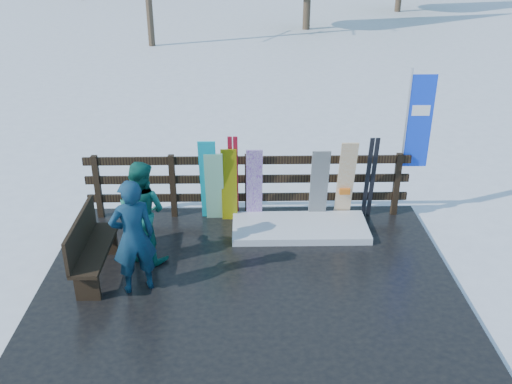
{
  "coord_description": "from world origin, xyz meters",
  "views": [
    {
      "loc": [
        -0.03,
        -6.79,
        4.8
      ],
      "look_at": [
        0.12,
        1.0,
        1.1
      ],
      "focal_mm": 40.0,
      "sensor_mm": 36.0,
      "label": 1
    }
  ],
  "objects_px": {
    "rental_flag": "(416,127)",
    "snowboard_4": "(319,185)",
    "person_back": "(142,211)",
    "snowboard_5": "(346,181)",
    "snowboard_1": "(214,187)",
    "snowboard_0": "(208,181)",
    "person_front": "(133,237)",
    "bench": "(90,245)",
    "snowboard_3": "(254,185)",
    "snowboard_2": "(229,185)"
  },
  "relations": [
    {
      "from": "snowboard_4",
      "to": "rental_flag",
      "type": "xyz_separation_m",
      "value": [
        1.61,
        0.27,
        0.94
      ]
    },
    {
      "from": "bench",
      "to": "person_front",
      "type": "bearing_deg",
      "value": -25.88
    },
    {
      "from": "snowboard_1",
      "to": "snowboard_3",
      "type": "height_order",
      "value": "snowboard_3"
    },
    {
      "from": "person_back",
      "to": "snowboard_5",
      "type": "bearing_deg",
      "value": -134.81
    },
    {
      "from": "snowboard_0",
      "to": "snowboard_5",
      "type": "distance_m",
      "value": 2.32
    },
    {
      "from": "snowboard_3",
      "to": "snowboard_5",
      "type": "distance_m",
      "value": 1.55
    },
    {
      "from": "snowboard_2",
      "to": "person_back",
      "type": "xyz_separation_m",
      "value": [
        -1.28,
        -1.16,
        0.12
      ]
    },
    {
      "from": "snowboard_1",
      "to": "person_front",
      "type": "xyz_separation_m",
      "value": [
        -1.01,
        -2.0,
        0.19
      ]
    },
    {
      "from": "snowboard_2",
      "to": "snowboard_4",
      "type": "distance_m",
      "value": 1.53
    },
    {
      "from": "snowboard_1",
      "to": "snowboard_3",
      "type": "xyz_separation_m",
      "value": [
        0.68,
        -0.0,
        0.03
      ]
    },
    {
      "from": "snowboard_4",
      "to": "person_back",
      "type": "xyz_separation_m",
      "value": [
        -2.81,
        -1.16,
        0.13
      ]
    },
    {
      "from": "person_back",
      "to": "snowboard_4",
      "type": "bearing_deg",
      "value": -131.97
    },
    {
      "from": "snowboard_4",
      "to": "person_back",
      "type": "relative_size",
      "value": 0.85
    },
    {
      "from": "bench",
      "to": "snowboard_3",
      "type": "relative_size",
      "value": 1.07
    },
    {
      "from": "bench",
      "to": "rental_flag",
      "type": "xyz_separation_m",
      "value": [
        5.11,
        1.92,
        1.09
      ]
    },
    {
      "from": "snowboard_0",
      "to": "snowboard_4",
      "type": "distance_m",
      "value": 1.88
    },
    {
      "from": "snowboard_1",
      "to": "snowboard_4",
      "type": "height_order",
      "value": "snowboard_4"
    },
    {
      "from": "snowboard_0",
      "to": "bench",
      "type": "bearing_deg",
      "value": -134.46
    },
    {
      "from": "snowboard_0",
      "to": "snowboard_5",
      "type": "bearing_deg",
      "value": 0.0
    },
    {
      "from": "snowboard_0",
      "to": "snowboard_1",
      "type": "xyz_separation_m",
      "value": [
        0.1,
        -0.0,
        -0.12
      ]
    },
    {
      "from": "snowboard_0",
      "to": "snowboard_5",
      "type": "height_order",
      "value": "snowboard_0"
    },
    {
      "from": "rental_flag",
      "to": "snowboard_5",
      "type": "bearing_deg",
      "value": -166.94
    },
    {
      "from": "snowboard_2",
      "to": "person_back",
      "type": "distance_m",
      "value": 1.73
    },
    {
      "from": "snowboard_2",
      "to": "person_back",
      "type": "height_order",
      "value": "person_back"
    },
    {
      "from": "snowboard_2",
      "to": "snowboard_3",
      "type": "height_order",
      "value": "snowboard_3"
    },
    {
      "from": "snowboard_0",
      "to": "snowboard_4",
      "type": "height_order",
      "value": "snowboard_0"
    },
    {
      "from": "bench",
      "to": "person_front",
      "type": "xyz_separation_m",
      "value": [
        0.71,
        -0.35,
        0.33
      ]
    },
    {
      "from": "bench",
      "to": "snowboard_4",
      "type": "xyz_separation_m",
      "value": [
        3.5,
        1.65,
        0.15
      ]
    },
    {
      "from": "snowboard_1",
      "to": "rental_flag",
      "type": "distance_m",
      "value": 3.53
    },
    {
      "from": "snowboard_5",
      "to": "rental_flag",
      "type": "height_order",
      "value": "rental_flag"
    },
    {
      "from": "bench",
      "to": "snowboard_5",
      "type": "distance_m",
      "value": 4.29
    },
    {
      "from": "snowboard_4",
      "to": "snowboard_5",
      "type": "bearing_deg",
      "value": 0.0
    },
    {
      "from": "bench",
      "to": "snowboard_1",
      "type": "distance_m",
      "value": 2.39
    },
    {
      "from": "bench",
      "to": "person_back",
      "type": "height_order",
      "value": "person_back"
    },
    {
      "from": "snowboard_0",
      "to": "snowboard_5",
      "type": "xyz_separation_m",
      "value": [
        2.32,
        0.0,
        -0.02
      ]
    },
    {
      "from": "snowboard_3",
      "to": "snowboard_4",
      "type": "height_order",
      "value": "snowboard_3"
    },
    {
      "from": "snowboard_2",
      "to": "snowboard_3",
      "type": "distance_m",
      "value": 0.43
    },
    {
      "from": "snowboard_5",
      "to": "person_front",
      "type": "height_order",
      "value": "person_front"
    },
    {
      "from": "snowboard_0",
      "to": "person_front",
      "type": "bearing_deg",
      "value": -114.5
    },
    {
      "from": "snowboard_4",
      "to": "snowboard_2",
      "type": "bearing_deg",
      "value": 180.0
    },
    {
      "from": "snowboard_3",
      "to": "snowboard_2",
      "type": "bearing_deg",
      "value": 180.0
    },
    {
      "from": "snowboard_4",
      "to": "rental_flag",
      "type": "relative_size",
      "value": 0.52
    },
    {
      "from": "rental_flag",
      "to": "snowboard_4",
      "type": "bearing_deg",
      "value": -170.49
    },
    {
      "from": "rental_flag",
      "to": "person_back",
      "type": "distance_m",
      "value": 4.71
    },
    {
      "from": "person_front",
      "to": "rental_flag",
      "type": "bearing_deg",
      "value": -175.8
    },
    {
      "from": "snowboard_4",
      "to": "person_front",
      "type": "distance_m",
      "value": 3.44
    },
    {
      "from": "bench",
      "to": "person_back",
      "type": "distance_m",
      "value": 0.9
    },
    {
      "from": "bench",
      "to": "snowboard_4",
      "type": "distance_m",
      "value": 3.87
    },
    {
      "from": "snowboard_1",
      "to": "snowboard_0",
      "type": "bearing_deg",
      "value": 180.0
    },
    {
      "from": "snowboard_3",
      "to": "person_front",
      "type": "height_order",
      "value": "person_front"
    }
  ]
}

